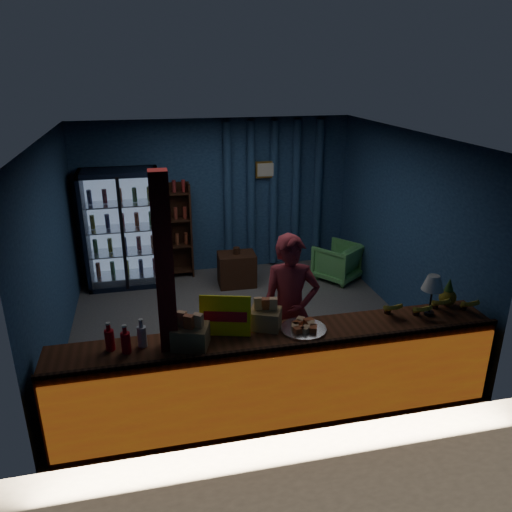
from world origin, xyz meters
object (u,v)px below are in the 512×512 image
at_px(shopkeeper, 290,311).
at_px(pastry_tray, 303,328).
at_px(table_lamp, 433,284).
at_px(green_chair, 338,262).

relative_size(shopkeeper, pastry_tray, 3.81).
distance_m(pastry_tray, table_lamp, 1.42).
distance_m(shopkeeper, pastry_tray, 0.59).
xyz_separation_m(green_chair, pastry_tray, (-1.65, -3.16, 0.67)).
distance_m(shopkeeper, green_chair, 3.09).
bearing_deg(green_chair, pastry_tray, 26.25).
distance_m(green_chair, table_lamp, 3.30).
bearing_deg(shopkeeper, pastry_tray, -84.33).
bearing_deg(table_lamp, green_chair, 85.14).
bearing_deg(shopkeeper, table_lamp, -13.27).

